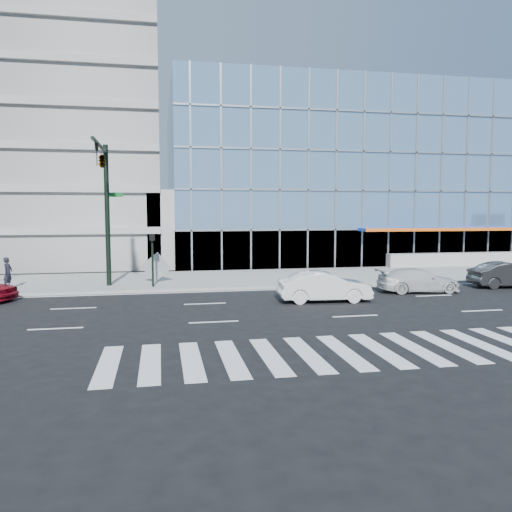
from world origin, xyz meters
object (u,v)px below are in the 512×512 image
at_px(dark_sedan, 509,275).
at_px(pedestrian, 8,273).
at_px(traffic_signal, 104,179).
at_px(ped_signal_post, 152,252).
at_px(white_sedan, 324,287).
at_px(tilted_panel, 156,267).
at_px(white_suv, 418,280).

xyz_separation_m(dark_sedan, pedestrian, (-28.14, 3.90, 0.30)).
distance_m(traffic_signal, pedestrian, 7.49).
bearing_deg(ped_signal_post, white_sedan, -33.24).
distance_m(ped_signal_post, dark_sedan, 20.60).
xyz_separation_m(white_sedan, tilted_panel, (-8.14, 7.17, 0.32)).
height_order(ped_signal_post, pedestrian, ped_signal_post).
height_order(ped_signal_post, dark_sedan, ped_signal_post).
bearing_deg(traffic_signal, pedestrian, 168.02).
height_order(traffic_signal, white_sedan, traffic_signal).
distance_m(traffic_signal, ped_signal_post, 4.75).
xyz_separation_m(traffic_signal, white_sedan, (10.80, -5.07, -5.42)).
bearing_deg(dark_sedan, white_suv, 99.37).
distance_m(traffic_signal, dark_sedan, 23.60).
relative_size(traffic_signal, white_sedan, 1.77).
xyz_separation_m(white_sedan, pedestrian, (-16.14, 6.20, 0.28)).
relative_size(white_sedan, pedestrian, 2.57).
bearing_deg(white_suv, pedestrian, 83.29).
distance_m(white_sedan, pedestrian, 17.29).
height_order(dark_sedan, tilted_panel, tilted_panel).
relative_size(white_suv, dark_sedan, 1.00).
bearing_deg(traffic_signal, ped_signal_post, 8.52).
xyz_separation_m(ped_signal_post, tilted_panel, (0.17, 1.73, -1.08)).
bearing_deg(white_sedan, ped_signal_post, 60.47).
relative_size(traffic_signal, ped_signal_post, 2.67).
relative_size(white_suv, white_sedan, 0.99).
bearing_deg(dark_sedan, pedestrian, 86.54).
distance_m(white_suv, pedestrian, 22.58).
relative_size(traffic_signal, pedestrian, 4.57).
bearing_deg(traffic_signal, tilted_panel, 38.21).
bearing_deg(tilted_panel, white_sedan, -48.68).
bearing_deg(white_sedan, tilted_panel, 52.33).
relative_size(white_suv, pedestrian, 2.54).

